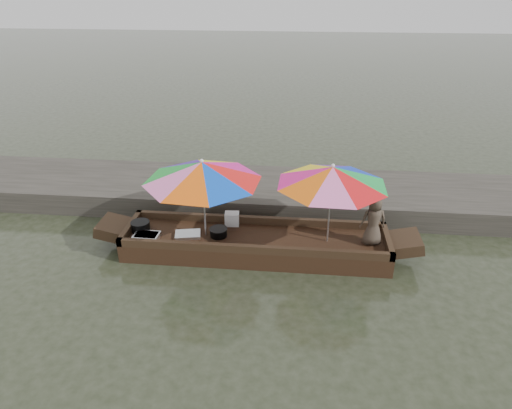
# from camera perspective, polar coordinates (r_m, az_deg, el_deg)

# --- Properties ---
(water) EXTENTS (80.00, 80.00, 0.00)m
(water) POSITION_cam_1_polar(r_m,az_deg,el_deg) (8.89, -0.07, -6.06)
(water) COLOR black
(water) RESTS_ON ground
(dock) EXTENTS (22.00, 2.20, 0.50)m
(dock) POSITION_cam_1_polar(r_m,az_deg,el_deg) (10.70, 1.14, 1.42)
(dock) COLOR #2D2B26
(dock) RESTS_ON ground
(boat_hull) EXTENTS (5.02, 1.20, 0.35)m
(boat_hull) POSITION_cam_1_polar(r_m,az_deg,el_deg) (8.80, -0.07, -5.10)
(boat_hull) COLOR black
(boat_hull) RESTS_ON water
(cooking_pot) EXTENTS (0.36, 0.36, 0.19)m
(cooking_pot) POSITION_cam_1_polar(r_m,az_deg,el_deg) (9.17, -14.24, -2.65)
(cooking_pot) COLOR black
(cooking_pot) RESTS_ON boat_hull
(tray_crayfish) EXTENTS (0.49, 0.35, 0.09)m
(tray_crayfish) POSITION_cam_1_polar(r_m,az_deg,el_deg) (8.90, -13.52, -3.89)
(tray_crayfish) COLOR silver
(tray_crayfish) RESTS_ON boat_hull
(tray_scallop) EXTENTS (0.53, 0.42, 0.06)m
(tray_scallop) POSITION_cam_1_polar(r_m,az_deg,el_deg) (8.84, -8.52, -3.74)
(tray_scallop) COLOR silver
(tray_scallop) RESTS_ON boat_hull
(charcoal_grill) EXTENTS (0.32, 0.32, 0.15)m
(charcoal_grill) POSITION_cam_1_polar(r_m,az_deg,el_deg) (8.74, -4.71, -3.53)
(charcoal_grill) COLOR black
(charcoal_grill) RESTS_ON boat_hull
(supply_bag) EXTENTS (0.30, 0.24, 0.26)m
(supply_bag) POSITION_cam_1_polar(r_m,az_deg,el_deg) (9.09, -3.01, -1.80)
(supply_bag) COLOR silver
(supply_bag) RESTS_ON boat_hull
(vendor) EXTENTS (0.52, 0.38, 0.97)m
(vendor) POSITION_cam_1_polar(r_m,az_deg,el_deg) (8.55, 14.48, -1.94)
(vendor) COLOR #44392E
(vendor) RESTS_ON boat_hull
(umbrella_bow) EXTENTS (2.73, 2.73, 1.55)m
(umbrella_bow) POSITION_cam_1_polar(r_m,az_deg,el_deg) (8.48, -6.53, 0.75)
(umbrella_bow) COLOR #E5148C
(umbrella_bow) RESTS_ON boat_hull
(umbrella_stern) EXTENTS (2.66, 2.66, 1.55)m
(umbrella_stern) POSITION_cam_1_polar(r_m,az_deg,el_deg) (8.33, 9.23, 0.04)
(umbrella_stern) COLOR green
(umbrella_stern) RESTS_ON boat_hull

